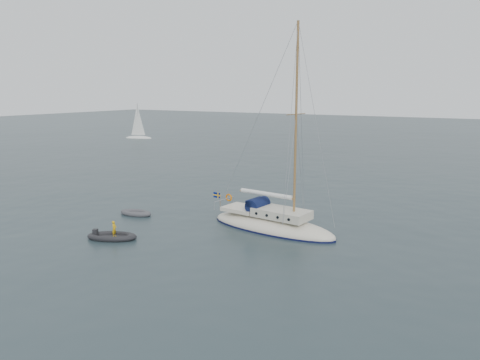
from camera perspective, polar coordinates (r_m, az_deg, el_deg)
The scene contains 5 objects.
ground at distance 32.49m, azimuth 0.64°, elevation -6.48°, with size 300.00×300.00×0.00m, color black.
sailboat at distance 33.10m, azimuth 3.97°, elevation -4.17°, with size 10.31×3.09×14.68m.
dinghy at distance 37.89m, azimuth -12.58°, elevation -3.94°, with size 2.70×1.22×0.39m.
rib at distance 32.32m, azimuth -15.35°, elevation -6.61°, with size 3.36×1.53×1.26m.
distant_yacht_a at distance 97.31m, azimuth -12.35°, elevation 6.85°, with size 5.63×3.01×7.47m.
Camera 1 is at (15.36, -26.92, 9.74)m, focal length 35.00 mm.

